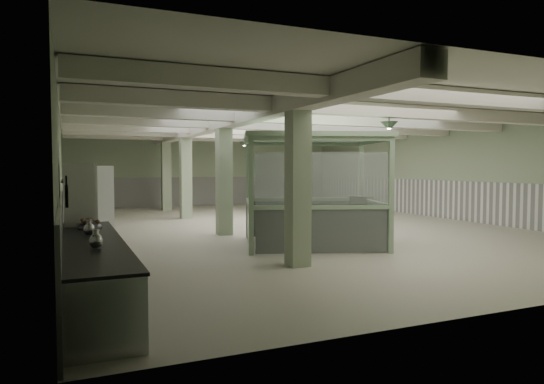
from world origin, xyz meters
name	(u,v)px	position (x,y,z in m)	size (l,w,h in m)	color
floor	(286,227)	(0.00, 0.00, 0.00)	(20.00, 20.00, 0.00)	silver
ceiling	(286,121)	(0.00, 0.00, 3.60)	(14.00, 20.00, 0.02)	white
wall_back	(206,171)	(0.00, 10.00, 1.80)	(14.00, 0.02, 3.60)	#9BAD8A
wall_left	(61,175)	(-7.00, 0.00, 1.80)	(0.02, 20.00, 3.60)	#9BAD8A
wall_right	(446,173)	(7.00, 0.00, 1.80)	(0.02, 20.00, 3.60)	#9BAD8A
wainscot_left	(62,212)	(-6.97, 0.00, 0.75)	(0.05, 19.90, 1.50)	white
wainscot_right	(445,199)	(6.97, 0.00, 0.75)	(0.05, 19.90, 1.50)	white
wainscot_back	(207,191)	(0.00, 9.97, 0.75)	(13.90, 0.05, 1.50)	white
girder	(214,125)	(-2.50, 0.00, 3.38)	(0.45, 19.90, 0.40)	white
beam_a	(447,96)	(0.00, -7.50, 3.42)	(13.90, 0.35, 0.32)	white
beam_b	(372,110)	(0.00, -5.00, 3.42)	(13.90, 0.35, 0.32)	white
beam_c	(322,119)	(0.00, -2.50, 3.42)	(13.90, 0.35, 0.32)	white
beam_d	(286,126)	(0.00, 0.00, 3.42)	(13.90, 0.35, 0.32)	white
beam_e	(258,131)	(0.00, 2.50, 3.42)	(13.90, 0.35, 0.32)	white
beam_f	(237,135)	(0.00, 5.00, 3.42)	(13.90, 0.35, 0.32)	white
beam_g	(220,138)	(0.00, 7.50, 3.42)	(13.90, 0.35, 0.32)	white
column_a	(298,179)	(-2.50, -6.00, 1.80)	(0.42, 0.42, 3.60)	#ABBE99
column_b	(224,175)	(-2.50, -1.00, 1.80)	(0.42, 0.42, 3.60)	#ABBE99
column_c	(186,173)	(-2.50, 4.00, 1.80)	(0.42, 0.42, 3.60)	#ABBE99
column_d	(166,172)	(-2.50, 8.00, 1.80)	(0.42, 0.42, 3.60)	#ABBE99
hook_rail	(62,181)	(-6.93, -7.60, 1.85)	(0.02, 0.02, 1.20)	black
pendant_front	(389,126)	(0.50, -5.00, 3.05)	(0.44, 0.44, 0.22)	#334435
pendant_mid	(293,138)	(0.50, 0.50, 3.05)	(0.44, 0.44, 0.22)	#334435
pendant_back	(244,144)	(0.50, 5.50, 3.05)	(0.44, 0.44, 0.22)	#334435
prep_counter	(92,269)	(-6.54, -7.00, 0.46)	(0.93, 5.32, 0.91)	#B0B1B5
pitcher_near	(96,239)	(-6.51, -7.76, 1.04)	(0.18, 0.21, 0.27)	#B0B1B5
pitcher_far	(89,228)	(-6.54, -6.38, 1.03)	(0.18, 0.21, 0.27)	#B0B1B5
veg_colander	(90,224)	(-6.50, -5.49, 1.00)	(0.43, 0.43, 0.20)	#424247
orange_bowl	(80,225)	(-6.65, -5.02, 0.94)	(0.21, 0.21, 0.08)	#B2B2B7
skillet_near	(67,197)	(-6.88, -7.74, 1.63)	(0.29, 0.29, 0.04)	black
skillet_far	(66,196)	(-6.88, -7.38, 1.63)	(0.31, 0.31, 0.04)	black
walkin_cooler	(80,216)	(-6.62, -4.00, 1.02)	(0.96, 2.22, 2.04)	white
guard_booth	(313,172)	(-0.95, -3.72, 1.91)	(4.33, 3.99, 2.87)	#99B994
filing_cabinet	(361,218)	(0.81, -3.37, 0.61)	(0.39, 0.56, 1.22)	#4F5345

